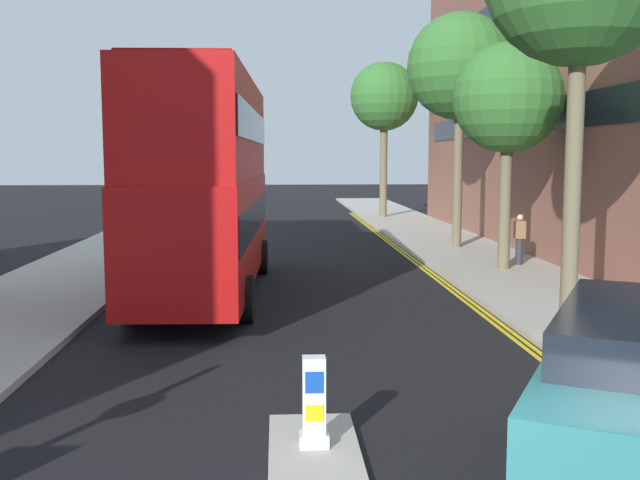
# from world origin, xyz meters

# --- Properties ---
(sidewalk_right) EXTENTS (4.00, 80.00, 0.14)m
(sidewalk_right) POSITION_xyz_m (6.50, 16.00, 0.07)
(sidewalk_right) COLOR #ADA89E
(sidewalk_right) RESTS_ON ground
(sidewalk_left) EXTENTS (4.00, 80.00, 0.14)m
(sidewalk_left) POSITION_xyz_m (-6.50, 16.00, 0.07)
(sidewalk_left) COLOR #ADA89E
(sidewalk_left) RESTS_ON ground
(kerb_line_outer) EXTENTS (0.10, 56.00, 0.01)m
(kerb_line_outer) POSITION_xyz_m (4.40, 14.00, 0.00)
(kerb_line_outer) COLOR yellow
(kerb_line_outer) RESTS_ON ground
(kerb_line_inner) EXTENTS (0.10, 56.00, 0.01)m
(kerb_line_inner) POSITION_xyz_m (4.24, 14.00, 0.00)
(kerb_line_inner) COLOR yellow
(kerb_line_inner) RESTS_ON ground
(traffic_island) EXTENTS (1.10, 2.20, 0.10)m
(traffic_island) POSITION_xyz_m (0.00, 3.83, 0.05)
(traffic_island) COLOR #ADA89E
(traffic_island) RESTS_ON ground
(keep_left_bollard) EXTENTS (0.36, 0.28, 1.11)m
(keep_left_bollard) POSITION_xyz_m (0.00, 3.83, 0.61)
(keep_left_bollard) COLOR silver
(keep_left_bollard) RESTS_ON traffic_island
(double_decker_bus_away) EXTENTS (3.05, 10.88, 5.64)m
(double_decker_bus_away) POSITION_xyz_m (-2.24, 14.39, 3.03)
(double_decker_bus_away) COLOR #B20F0F
(double_decker_bus_away) RESTS_ON ground
(pedestrian_far) EXTENTS (0.34, 0.22, 1.62)m
(pedestrian_far) POSITION_xyz_m (7.35, 18.15, 0.99)
(pedestrian_far) COLOR #2D2D38
(pedestrian_far) RESTS_ON sidewalk_right
(street_tree_near) EXTENTS (4.01, 4.01, 8.83)m
(street_tree_near) POSITION_xyz_m (6.49, 22.90, 6.93)
(street_tree_near) COLOR #6B6047
(street_tree_near) RESTS_ON sidewalk_right
(street_tree_mid) EXTENTS (3.33, 3.33, 6.90)m
(street_tree_mid) POSITION_xyz_m (6.59, 17.36, 5.33)
(street_tree_mid) COLOR #6B6047
(street_tree_mid) RESTS_ON sidewalk_right
(street_tree_far) EXTENTS (3.90, 3.90, 8.82)m
(street_tree_far) POSITION_xyz_m (5.74, 37.27, 6.95)
(street_tree_far) COLOR #6B6047
(street_tree_far) RESTS_ON sidewalk_right
(townhouse_terrace_right) EXTENTS (10.08, 28.00, 13.06)m
(townhouse_terrace_right) POSITION_xyz_m (13.50, 24.03, 6.53)
(townhouse_terrace_right) COLOR brown
(townhouse_terrace_right) RESTS_ON ground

